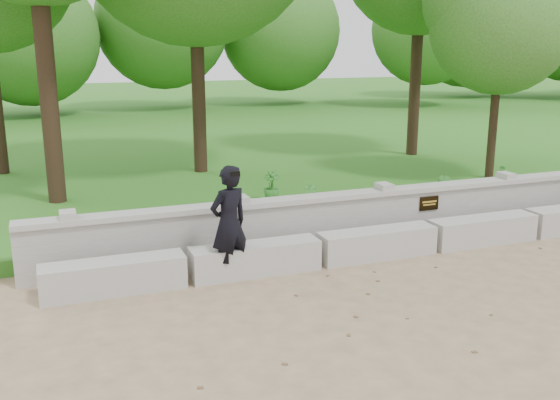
{
  "coord_description": "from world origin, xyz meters",
  "views": [
    {
      "loc": [
        -5.7,
        -6.21,
        3.24
      ],
      "look_at": [
        -2.6,
        1.95,
        1.06
      ],
      "focal_mm": 40.0,
      "sensor_mm": 36.0,
      "label": 1
    }
  ],
  "objects": [
    {
      "name": "shrub_c",
      "position": [
        2.76,
        3.3,
        0.58
      ],
      "size": [
        0.77,
        0.73,
        0.66
      ],
      "primitive_type": "imported",
      "rotation": [
        0.0,
        0.0,
        3.62
      ],
      "color": "#317828",
      "rests_on": "lawn"
    },
    {
      "name": "shrub_d",
      "position": [
        -1.63,
        4.97,
        0.55
      ],
      "size": [
        0.44,
        0.44,
        0.59
      ],
      "primitive_type": "imported",
      "rotation": [
        0.0,
        0.0,
        5.59
      ],
      "color": "#317828",
      "rests_on": "lawn"
    },
    {
      "name": "ground",
      "position": [
        0.0,
        0.0,
        0.0
      ],
      "size": [
        80.0,
        80.0,
        0.0
      ],
      "primitive_type": "plane",
      "color": "tan",
      "rests_on": "ground"
    },
    {
      "name": "man_main",
      "position": [
        -3.42,
        1.8,
        0.82
      ],
      "size": [
        0.7,
        0.65,
        1.65
      ],
      "color": "black",
      "rests_on": "ground"
    },
    {
      "name": "parapet_wall",
      "position": [
        0.0,
        2.6,
        0.46
      ],
      "size": [
        12.5,
        0.35,
        0.9
      ],
      "color": "#B1AFA7",
      "rests_on": "ground"
    },
    {
      "name": "tree_near_right",
      "position": [
        3.8,
        5.23,
        3.91
      ],
      "size": [
        3.1,
        3.1,
        5.22
      ],
      "color": "#382619",
      "rests_on": "lawn"
    },
    {
      "name": "shrub_a",
      "position": [
        -1.35,
        3.68,
        0.57
      ],
      "size": [
        0.4,
        0.35,
        0.63
      ],
      "primitive_type": "imported",
      "rotation": [
        0.0,
        0.0,
        0.47
      ],
      "color": "#317828",
      "rests_on": "lawn"
    },
    {
      "name": "lawn",
      "position": [
        0.0,
        14.0,
        0.12
      ],
      "size": [
        40.0,
        22.0,
        0.25
      ],
      "primitive_type": "cube",
      "color": "#336E19",
      "rests_on": "ground"
    },
    {
      "name": "concrete_bench",
      "position": [
        0.0,
        1.9,
        0.22
      ],
      "size": [
        11.9,
        0.45,
        0.45
      ],
      "color": "beige",
      "rests_on": "ground"
    },
    {
      "name": "shrub_b",
      "position": [
        1.22,
        3.3,
        0.55
      ],
      "size": [
        0.41,
        0.42,
        0.6
      ],
      "primitive_type": "imported",
      "rotation": [
        0.0,
        0.0,
        2.15
      ],
      "color": "#317828",
      "rests_on": "lawn"
    }
  ]
}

